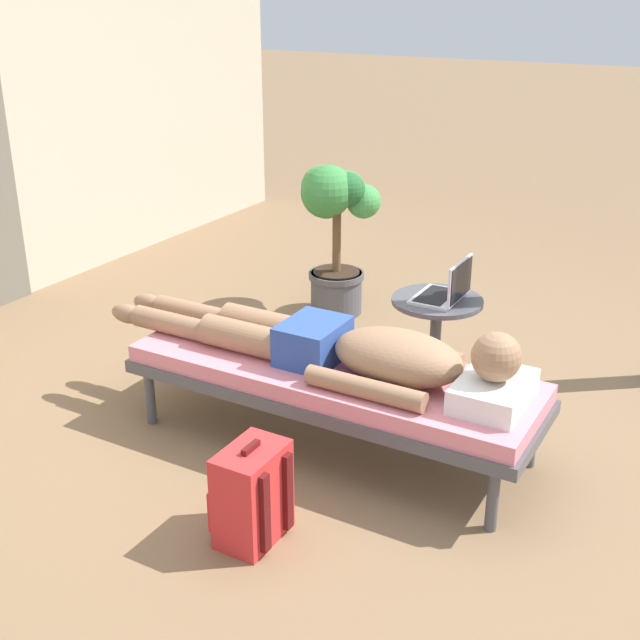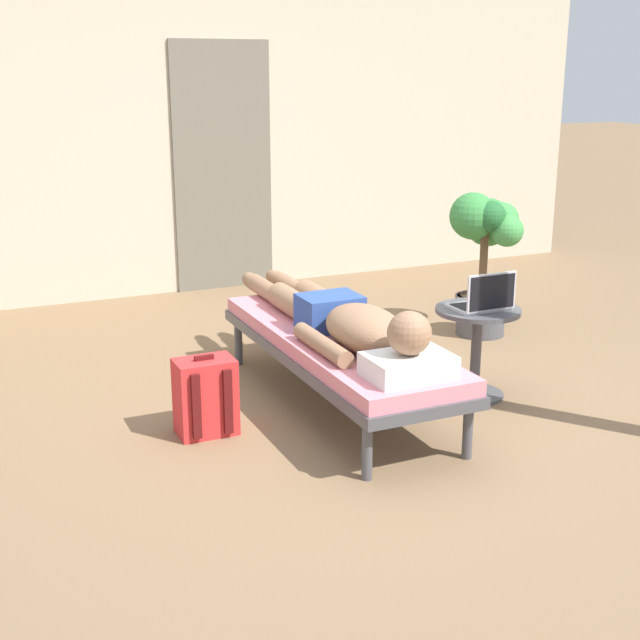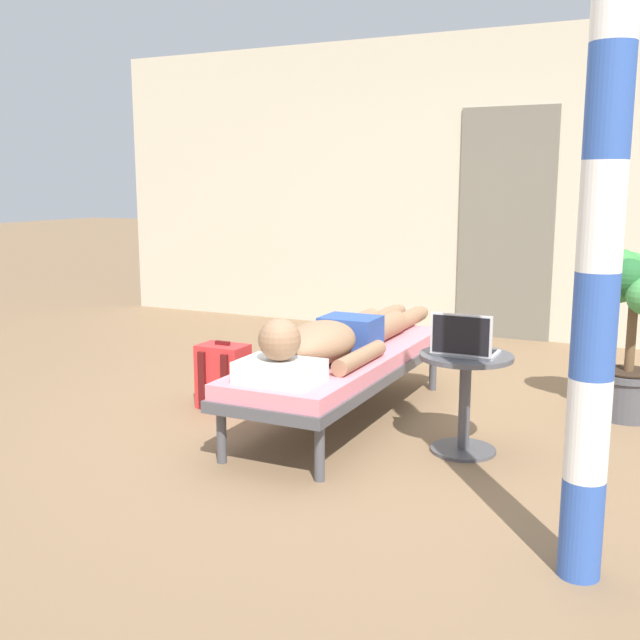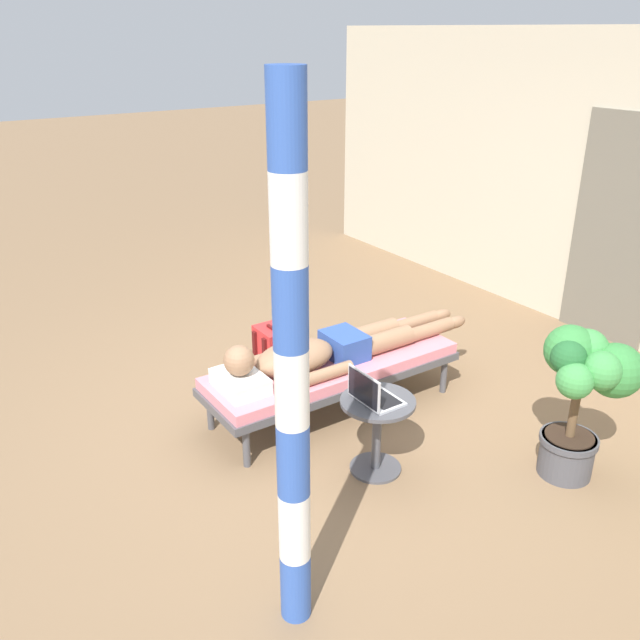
# 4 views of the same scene
# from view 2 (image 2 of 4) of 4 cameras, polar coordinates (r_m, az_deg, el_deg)

# --- Properties ---
(ground_plane) EXTENTS (40.00, 40.00, 0.00)m
(ground_plane) POSITION_cam_2_polar(r_m,az_deg,el_deg) (4.80, 3.44, -6.01)
(ground_plane) COLOR #846647
(house_wall_back) EXTENTS (7.60, 0.20, 2.70)m
(house_wall_back) POSITION_cam_2_polar(r_m,az_deg,el_deg) (7.33, -9.07, 12.42)
(house_wall_back) COLOR beige
(house_wall_back) RESTS_ON ground
(house_door_panel) EXTENTS (0.84, 0.03, 2.04)m
(house_door_panel) POSITION_cam_2_polar(r_m,az_deg,el_deg) (7.34, -6.41, 9.94)
(house_door_panel) COLOR #6D6759
(house_door_panel) RESTS_ON ground
(lounge_chair) EXTENTS (0.64, 1.97, 0.42)m
(lounge_chair) POSITION_cam_2_polar(r_m,az_deg,el_deg) (4.77, 1.16, -1.72)
(lounge_chair) COLOR #4C4C51
(lounge_chair) RESTS_ON ground
(person_reclining) EXTENTS (0.53, 2.17, 0.32)m
(person_reclining) POSITION_cam_2_polar(r_m,az_deg,el_deg) (4.64, 1.65, -0.03)
(person_reclining) COLOR white
(person_reclining) RESTS_ON lounge_chair
(side_table) EXTENTS (0.48, 0.48, 0.52)m
(side_table) POSITION_cam_2_polar(r_m,az_deg,el_deg) (4.97, 10.29, -1.09)
(side_table) COLOR #4C4C51
(side_table) RESTS_ON ground
(laptop) EXTENTS (0.31, 0.24, 0.23)m
(laptop) POSITION_cam_2_polar(r_m,az_deg,el_deg) (4.87, 10.76, 1.28)
(laptop) COLOR silver
(laptop) RESTS_ON side_table
(backpack) EXTENTS (0.30, 0.26, 0.42)m
(backpack) POSITION_cam_2_polar(r_m,az_deg,el_deg) (4.49, -7.56, -5.06)
(backpack) COLOR red
(backpack) RESTS_ON ground
(potted_plant) EXTENTS (0.56, 0.59, 1.01)m
(potted_plant) POSITION_cam_2_polar(r_m,az_deg,el_deg) (6.13, 10.76, 5.10)
(potted_plant) COLOR #4C4C51
(potted_plant) RESTS_ON ground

